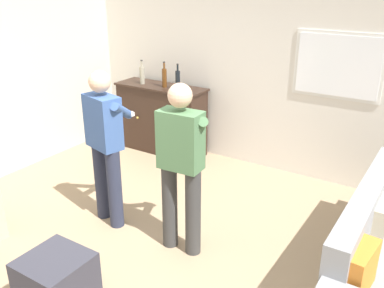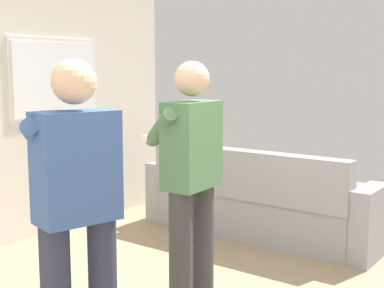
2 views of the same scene
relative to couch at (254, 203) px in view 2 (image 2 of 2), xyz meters
name	(u,v)px [view 2 (image 2 of 2)]	position (x,y,z in m)	size (l,w,h in m)	color
couch	(254,203)	(0.00, 0.00, 0.00)	(0.57, 2.39, 0.88)	gray
person_standing_left	(77,209)	(-2.66, -0.52, 0.59)	(0.54, 0.51, 1.68)	#282D42
person_standing_right	(190,178)	(-1.72, -0.52, 0.59)	(0.56, 0.49, 1.68)	#383838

